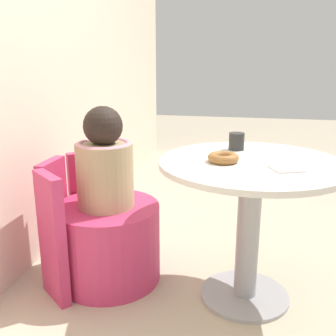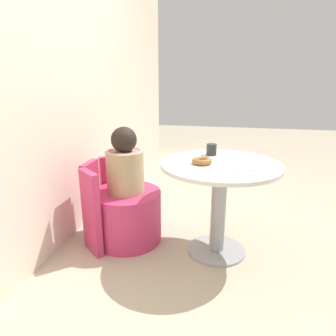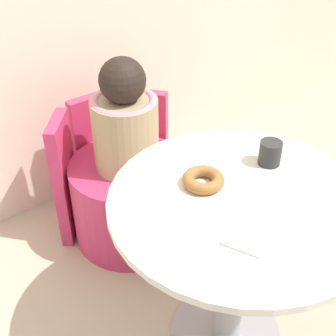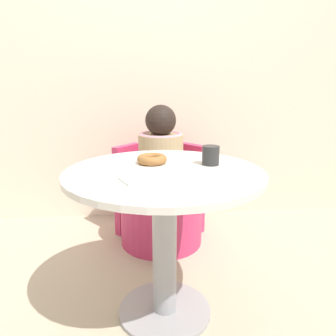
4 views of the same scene
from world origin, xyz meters
name	(u,v)px [view 1 (image 1 of 4)]	position (x,y,z in m)	size (l,w,h in m)	color
ground_plane	(234,301)	(0.00, 0.00, 0.00)	(12.00, 12.00, 0.00)	#B7A88E
round_table	(250,199)	(0.05, -0.05, 0.50)	(0.81, 0.81, 0.67)	#99999E
tub_chair	(108,242)	(0.07, 0.64, 0.20)	(0.52, 0.52, 0.40)	#C63360
booth_backrest	(67,219)	(0.07, 0.86, 0.31)	(0.62, 0.23, 0.61)	#C63360
child_figure	(105,163)	(0.07, 0.64, 0.61)	(0.28, 0.28, 0.49)	tan
donut	(223,158)	(0.00, 0.08, 0.69)	(0.13, 0.13, 0.04)	#9E6633
cup	(237,141)	(0.25, 0.03, 0.71)	(0.07, 0.07, 0.08)	#2D2D2D
paper_napkin	(286,169)	(-0.06, -0.18, 0.67)	(0.15, 0.15, 0.01)	silver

